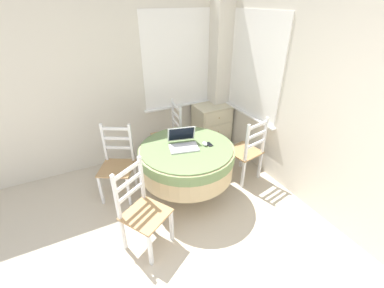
% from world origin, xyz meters
% --- Properties ---
extents(corner_room_shell, '(4.61, 4.77, 2.55)m').
position_xyz_m(corner_room_shell, '(1.38, 1.87, 1.28)').
color(corner_room_shell, beige).
rests_on(corner_room_shell, ground_plane).
extents(round_dining_table, '(1.19, 1.19, 0.75)m').
position_xyz_m(round_dining_table, '(1.06, 1.64, 0.58)').
color(round_dining_table, '#4C3D2D').
rests_on(round_dining_table, ground_plane).
extents(laptop, '(0.40, 0.37, 0.23)m').
position_xyz_m(laptop, '(1.03, 1.68, 0.79)').
color(laptop, silver).
rests_on(laptop, round_dining_table).
extents(computer_mouse, '(0.06, 0.09, 0.04)m').
position_xyz_m(computer_mouse, '(1.28, 1.58, 0.77)').
color(computer_mouse, white).
rests_on(computer_mouse, round_dining_table).
extents(cell_phone, '(0.06, 0.11, 0.01)m').
position_xyz_m(cell_phone, '(1.34, 1.57, 0.75)').
color(cell_phone, black).
rests_on(cell_phone, round_dining_table).
extents(dining_chair_near_back_window, '(0.44, 0.44, 0.97)m').
position_xyz_m(dining_chair_near_back_window, '(1.19, 2.53, 0.45)').
color(dining_chair_near_back_window, '#A87F51').
rests_on(dining_chair_near_back_window, ground_plane).
extents(dining_chair_near_right_window, '(0.47, 0.48, 0.97)m').
position_xyz_m(dining_chair_near_right_window, '(1.97, 1.59, 0.45)').
color(dining_chair_near_right_window, '#A87F51').
rests_on(dining_chair_near_right_window, ground_plane).
extents(dining_chair_camera_near, '(0.56, 0.56, 0.97)m').
position_xyz_m(dining_chair_camera_near, '(0.32, 1.14, 0.45)').
color(dining_chair_camera_near, '#A87F51').
rests_on(dining_chair_camera_near, ground_plane).
extents(dining_chair_left_flank, '(0.56, 0.56, 0.97)m').
position_xyz_m(dining_chair_left_flank, '(0.28, 2.09, 0.45)').
color(dining_chair_left_flank, '#A87F51').
rests_on(dining_chair_left_flank, ground_plane).
extents(corner_cabinet, '(0.59, 0.47, 0.77)m').
position_xyz_m(corner_cabinet, '(2.03, 2.65, 0.38)').
color(corner_cabinet, beige).
rests_on(corner_cabinet, ground_plane).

